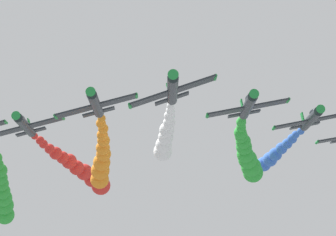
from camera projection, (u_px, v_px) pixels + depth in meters
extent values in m
cylinder|color=#23282D|center=(172.00, 90.00, 73.78)|extent=(1.40, 9.00, 1.40)
cone|color=#1E8438|center=(173.00, 76.00, 68.80)|extent=(1.33, 1.20, 1.33)
cube|color=#23282D|center=(173.00, 91.00, 74.15)|extent=(8.75, 1.90, 3.19)
cylinder|color=#1E8438|center=(215.00, 77.00, 74.49)|extent=(0.46, 1.40, 0.46)
cylinder|color=#1E8438|center=(130.00, 106.00, 73.81)|extent=(0.46, 1.40, 0.46)
cube|color=#23282D|center=(172.00, 99.00, 77.70)|extent=(3.65, 1.20, 1.42)
cube|color=#1E8438|center=(169.00, 91.00, 77.98)|extent=(0.66, 1.10, 1.56)
ellipsoid|color=black|center=(171.00, 80.00, 72.12)|extent=(0.99, 2.20, 0.92)
sphere|color=white|center=(170.00, 106.00, 80.56)|extent=(0.81, 0.81, 0.81)
sphere|color=white|center=(171.00, 110.00, 82.46)|extent=(1.03, 1.03, 1.03)
sphere|color=white|center=(170.00, 116.00, 84.33)|extent=(1.29, 1.29, 1.29)
sphere|color=white|center=(169.00, 123.00, 86.15)|extent=(1.46, 1.46, 1.46)
sphere|color=white|center=(167.00, 130.00, 87.97)|extent=(1.84, 1.84, 1.84)
sphere|color=white|center=(166.00, 137.00, 89.77)|extent=(1.91, 1.91, 1.91)
sphere|color=white|center=(164.00, 145.00, 91.54)|extent=(2.08, 2.08, 2.08)
sphere|color=white|center=(163.00, 152.00, 93.34)|extent=(2.39, 2.39, 2.39)
cylinder|color=#23282D|center=(248.00, 106.00, 80.80)|extent=(1.29, 9.00, 1.29)
cone|color=#1E8438|center=(253.00, 95.00, 75.81)|extent=(1.22, 1.20, 1.22)
cube|color=#23282D|center=(248.00, 108.00, 81.17)|extent=(9.07, 1.90, 1.91)
cylinder|color=#1E8438|center=(288.00, 100.00, 81.37)|extent=(0.42, 1.40, 0.42)
cylinder|color=#1E8438|center=(207.00, 115.00, 80.96)|extent=(0.42, 1.40, 0.42)
cube|color=#23282D|center=(244.00, 114.00, 84.71)|extent=(3.77, 1.20, 0.89)
cube|color=#1E8438|center=(242.00, 106.00, 85.00)|extent=(0.44, 1.10, 1.60)
ellipsoid|color=black|center=(249.00, 98.00, 79.14)|extent=(0.92, 2.20, 0.84)
sphere|color=green|center=(242.00, 120.00, 87.30)|extent=(1.05, 1.05, 1.05)
sphere|color=green|center=(241.00, 122.00, 88.99)|extent=(1.24, 1.24, 1.24)
sphere|color=green|center=(241.00, 127.00, 90.59)|extent=(1.22, 1.22, 1.22)
sphere|color=green|center=(240.00, 133.00, 92.17)|extent=(1.65, 1.65, 1.65)
sphere|color=green|center=(241.00, 136.00, 93.80)|extent=(1.70, 1.70, 1.70)
sphere|color=green|center=(243.00, 141.00, 95.38)|extent=(2.00, 2.00, 2.00)
sphere|color=green|center=(244.00, 147.00, 96.95)|extent=(2.17, 2.17, 2.17)
sphere|color=green|center=(245.00, 154.00, 98.46)|extent=(2.32, 2.32, 2.32)
sphere|color=green|center=(248.00, 159.00, 100.03)|extent=(2.64, 2.64, 2.64)
sphere|color=green|center=(251.00, 167.00, 101.53)|extent=(2.84, 2.84, 2.84)
sphere|color=green|center=(253.00, 172.00, 103.07)|extent=(2.90, 2.90, 2.90)
cylinder|color=#23282D|center=(96.00, 104.00, 80.20)|extent=(1.35, 9.00, 1.35)
cone|color=#1E8438|center=(91.00, 93.00, 75.22)|extent=(1.28, 1.20, 1.28)
cube|color=#23282D|center=(96.00, 106.00, 80.57)|extent=(8.93, 1.90, 2.58)
cylinder|color=#1E8438|center=(136.00, 96.00, 80.85)|extent=(0.44, 1.40, 0.44)
cylinder|color=#1E8438|center=(56.00, 117.00, 80.29)|extent=(0.44, 1.40, 0.44)
cube|color=#23282D|center=(99.00, 112.00, 84.12)|extent=(3.72, 1.20, 1.17)
cube|color=#1E8438|center=(97.00, 105.00, 84.40)|extent=(0.55, 1.10, 1.58)
ellipsoid|color=black|center=(93.00, 96.00, 78.54)|extent=(0.96, 2.20, 0.88)
sphere|color=orange|center=(102.00, 118.00, 86.96)|extent=(0.98, 0.98, 0.98)
sphere|color=orange|center=(101.00, 123.00, 88.80)|extent=(1.23, 1.23, 1.23)
sphere|color=orange|center=(103.00, 129.00, 90.64)|extent=(1.31, 1.31, 1.31)
sphere|color=orange|center=(102.00, 135.00, 92.43)|extent=(1.44, 1.44, 1.44)
sphere|color=orange|center=(104.00, 140.00, 94.24)|extent=(1.67, 1.67, 1.67)
sphere|color=orange|center=(103.00, 148.00, 95.99)|extent=(1.87, 1.87, 1.87)
sphere|color=orange|center=(104.00, 154.00, 97.77)|extent=(2.03, 2.03, 2.03)
sphere|color=orange|center=(102.00, 162.00, 99.48)|extent=(2.39, 2.39, 2.39)
sphere|color=orange|center=(100.00, 171.00, 101.19)|extent=(2.62, 2.62, 2.62)
sphere|color=orange|center=(100.00, 180.00, 102.86)|extent=(2.65, 2.65, 2.65)
cylinder|color=#23282D|center=(311.00, 119.00, 88.94)|extent=(1.29, 9.00, 1.29)
cone|color=#1E8438|center=(320.00, 110.00, 83.95)|extent=(1.23, 1.20, 1.23)
cube|color=#23282D|center=(310.00, 121.00, 89.31)|extent=(9.06, 1.90, 1.97)
cylinder|color=#1E8438|center=(274.00, 128.00, 89.10)|extent=(0.42, 1.40, 0.42)
cube|color=#23282D|center=(305.00, 126.00, 92.86)|extent=(3.76, 1.20, 0.92)
cube|color=#1E8438|center=(303.00, 119.00, 93.15)|extent=(0.45, 1.10, 1.60)
ellipsoid|color=black|center=(313.00, 112.00, 87.28)|extent=(0.92, 2.20, 0.84)
sphere|color=blue|center=(301.00, 131.00, 95.99)|extent=(0.98, 0.98, 0.98)
sphere|color=blue|center=(296.00, 135.00, 98.16)|extent=(1.05, 1.05, 1.05)
sphere|color=blue|center=(292.00, 139.00, 100.30)|extent=(1.35, 1.35, 1.35)
sphere|color=blue|center=(287.00, 144.00, 102.41)|extent=(1.47, 1.47, 1.47)
sphere|color=blue|center=(281.00, 148.00, 104.52)|extent=(1.70, 1.70, 1.70)
sphere|color=blue|center=(275.00, 154.00, 106.59)|extent=(1.97, 1.97, 1.97)
sphere|color=blue|center=(270.00, 159.00, 108.68)|extent=(2.19, 2.19, 2.19)
sphere|color=blue|center=(264.00, 164.00, 110.77)|extent=(2.22, 2.22, 2.22)
cylinder|color=#23282D|center=(25.00, 126.00, 87.90)|extent=(1.35, 9.00, 1.35)
cone|color=#1E8438|center=(17.00, 117.00, 82.91)|extent=(1.28, 1.20, 1.28)
cube|color=#23282D|center=(26.00, 127.00, 88.27)|extent=(8.94, 1.90, 2.55)
cylinder|color=#1E8438|center=(63.00, 118.00, 88.54)|extent=(0.44, 1.40, 0.44)
cube|color=#23282D|center=(31.00, 132.00, 91.81)|extent=(3.72, 1.20, 1.15)
cube|color=#1E8438|center=(30.00, 125.00, 92.10)|extent=(0.55, 1.10, 1.58)
ellipsoid|color=black|center=(21.00, 119.00, 86.24)|extent=(0.95, 2.20, 0.88)
sphere|color=red|center=(35.00, 136.00, 94.76)|extent=(0.92, 0.92, 0.92)
sphere|color=red|center=(40.00, 140.00, 96.68)|extent=(1.15, 1.15, 1.15)
sphere|color=red|center=(43.00, 144.00, 98.62)|extent=(1.22, 1.22, 1.22)
sphere|color=red|center=(50.00, 149.00, 100.52)|extent=(1.41, 1.41, 1.41)
sphere|color=red|center=(56.00, 153.00, 102.43)|extent=(1.84, 1.84, 1.84)
sphere|color=red|center=(62.00, 157.00, 104.34)|extent=(1.82, 1.82, 1.82)
sphere|color=red|center=(69.00, 161.00, 106.25)|extent=(2.25, 2.25, 2.25)
sphere|color=red|center=(77.00, 168.00, 108.08)|extent=(2.23, 2.23, 2.23)
sphere|color=red|center=(84.00, 172.00, 109.97)|extent=(2.51, 2.51, 2.51)
sphere|color=red|center=(92.00, 179.00, 111.78)|extent=(2.60, 2.60, 2.60)
sphere|color=red|center=(101.00, 185.00, 113.59)|extent=(2.99, 2.99, 2.99)
cylinder|color=#1E8438|center=(317.00, 142.00, 96.51)|extent=(0.42, 1.40, 0.42)
cylinder|color=#1E8438|center=(6.00, 122.00, 95.69)|extent=(0.44, 1.40, 0.44)
sphere|color=green|center=(0.00, 170.00, 115.66)|extent=(2.23, 2.23, 2.23)
sphere|color=green|center=(1.00, 178.00, 117.79)|extent=(2.21, 2.21, 2.21)
sphere|color=green|center=(1.00, 184.00, 119.96)|extent=(2.45, 2.45, 2.45)
sphere|color=green|center=(2.00, 191.00, 122.08)|extent=(2.75, 2.75, 2.75)
sphere|color=green|center=(3.00, 198.00, 124.22)|extent=(3.05, 3.05, 3.05)
sphere|color=green|center=(4.00, 205.00, 126.31)|extent=(3.23, 3.23, 3.23)
sphere|color=green|center=(5.00, 215.00, 128.32)|extent=(3.39, 3.39, 3.39)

